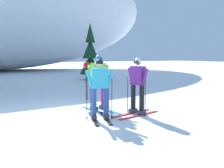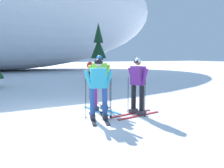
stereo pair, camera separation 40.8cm
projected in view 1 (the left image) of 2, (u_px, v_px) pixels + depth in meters
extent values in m
plane|color=white|center=(61.00, 116.00, 7.69)|extent=(120.00, 120.00, 0.00)
cube|color=#2893CC|center=(105.00, 110.00, 8.55)|extent=(0.36, 1.64, 0.03)
cube|color=#2893CC|center=(96.00, 111.00, 8.34)|extent=(0.36, 1.64, 0.03)
cube|color=#38383D|center=(103.00, 107.00, 8.63)|extent=(0.18, 0.30, 0.12)
cube|color=#38383D|center=(94.00, 108.00, 8.41)|extent=(0.18, 0.30, 0.12)
cylinder|color=#B7237A|center=(103.00, 93.00, 8.57)|extent=(0.15, 0.15, 0.82)
cylinder|color=#B7237A|center=(94.00, 94.00, 8.36)|extent=(0.15, 0.15, 0.82)
cube|color=#75C638|center=(99.00, 72.00, 8.39)|extent=(0.49, 0.31, 0.60)
cylinder|color=#75C638|center=(105.00, 73.00, 8.56)|extent=(0.29, 0.14, 0.58)
cylinder|color=#75C638|center=(91.00, 74.00, 8.22)|extent=(0.29, 0.14, 0.58)
sphere|color=beige|center=(98.00, 59.00, 8.34)|extent=(0.19, 0.19, 0.19)
sphere|color=#2366B2|center=(98.00, 58.00, 8.33)|extent=(0.21, 0.21, 0.21)
cube|color=black|center=(100.00, 59.00, 8.27)|extent=(0.15, 0.06, 0.07)
cylinder|color=#2D2D33|center=(109.00, 92.00, 8.64)|extent=(0.02, 0.02, 1.16)
cylinder|color=#2D2D33|center=(109.00, 107.00, 8.69)|extent=(0.07, 0.07, 0.01)
cylinder|color=#2D2D33|center=(90.00, 94.00, 8.19)|extent=(0.02, 0.02, 1.16)
cylinder|color=#2D2D33|center=(90.00, 110.00, 8.25)|extent=(0.07, 0.07, 0.01)
cube|color=red|center=(139.00, 115.00, 7.76)|extent=(1.65, 0.52, 0.03)
cube|color=red|center=(131.00, 113.00, 8.02)|extent=(1.65, 0.52, 0.03)
cube|color=#38383D|center=(142.00, 112.00, 7.82)|extent=(0.31, 0.21, 0.12)
cube|color=#38383D|center=(133.00, 110.00, 8.08)|extent=(0.31, 0.21, 0.12)
cylinder|color=black|center=(142.00, 98.00, 7.77)|extent=(0.15, 0.15, 0.77)
cylinder|color=black|center=(133.00, 97.00, 8.03)|extent=(0.15, 0.15, 0.77)
cube|color=#6B2889|center=(138.00, 76.00, 7.83)|extent=(0.34, 0.49, 0.57)
cylinder|color=#6B2889|center=(144.00, 78.00, 7.63)|extent=(0.17, 0.29, 0.58)
cylinder|color=#6B2889|center=(131.00, 77.00, 8.03)|extent=(0.17, 0.29, 0.58)
sphere|color=#A37556|center=(138.00, 62.00, 7.78)|extent=(0.19, 0.19, 0.19)
sphere|color=white|center=(138.00, 61.00, 7.78)|extent=(0.21, 0.21, 0.21)
cube|color=black|center=(136.00, 62.00, 7.73)|extent=(0.07, 0.15, 0.07)
cylinder|color=#2D2D33|center=(145.00, 98.00, 7.59)|extent=(0.02, 0.02, 1.15)
cylinder|color=#2D2D33|center=(145.00, 115.00, 7.65)|extent=(0.07, 0.07, 0.01)
cylinder|color=#2D2D33|center=(128.00, 95.00, 8.12)|extent=(0.02, 0.02, 1.15)
cylinder|color=#2D2D33|center=(128.00, 111.00, 8.18)|extent=(0.07, 0.07, 0.01)
cube|color=black|center=(93.00, 119.00, 7.34)|extent=(0.53, 1.57, 0.03)
cube|color=black|center=(105.00, 118.00, 7.42)|extent=(0.53, 1.57, 0.03)
cube|color=#38383D|center=(94.00, 117.00, 7.24)|extent=(0.21, 0.31, 0.12)
cube|color=#38383D|center=(106.00, 116.00, 7.31)|extent=(0.21, 0.31, 0.12)
cylinder|color=#2D519E|center=(94.00, 102.00, 7.19)|extent=(0.15, 0.15, 0.76)
cylinder|color=#2D519E|center=(106.00, 101.00, 7.26)|extent=(0.15, 0.15, 0.76)
cube|color=#33B7D6|center=(100.00, 78.00, 7.15)|extent=(0.49, 0.35, 0.56)
cylinder|color=#33B7D6|center=(90.00, 81.00, 7.10)|extent=(0.29, 0.17, 0.58)
cylinder|color=#33B7D6|center=(109.00, 80.00, 7.22)|extent=(0.29, 0.17, 0.58)
sphere|color=beige|center=(100.00, 64.00, 7.11)|extent=(0.19, 0.19, 0.19)
sphere|color=black|center=(100.00, 63.00, 7.10)|extent=(0.21, 0.21, 0.21)
cube|color=black|center=(99.00, 63.00, 7.18)|extent=(0.15, 0.08, 0.07)
cylinder|color=#2D2D33|center=(87.00, 100.00, 7.20)|extent=(0.02, 0.02, 1.17)
cylinder|color=#2D2D33|center=(87.00, 118.00, 7.26)|extent=(0.07, 0.07, 0.01)
cylinder|color=#2D2D33|center=(112.00, 99.00, 7.35)|extent=(0.02, 0.02, 1.17)
cylinder|color=#2D2D33|center=(112.00, 117.00, 7.41)|extent=(0.07, 0.07, 0.01)
cylinder|color=#47301E|center=(91.00, 76.00, 19.31)|extent=(0.23, 0.23, 0.57)
cone|color=#14381E|center=(90.00, 64.00, 19.22)|extent=(1.63, 1.63, 1.46)
cone|color=#14381E|center=(90.00, 49.00, 19.09)|extent=(1.17, 1.17, 1.46)
cone|color=#14381E|center=(90.00, 33.00, 18.96)|extent=(0.72, 0.72, 1.46)
cylinder|color=black|center=(87.00, 81.00, 10.56)|extent=(0.07, 0.07, 1.53)
cylinder|color=red|center=(86.00, 65.00, 10.49)|extent=(0.28, 0.02, 0.28)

